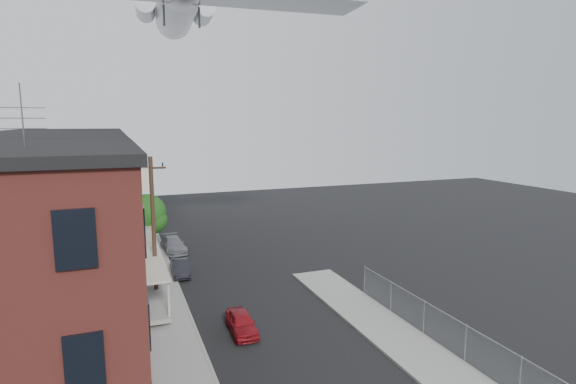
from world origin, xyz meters
name	(u,v)px	position (x,y,z in m)	size (l,w,h in m)	color
sidewalk_left	(151,269)	(-5.50, 24.00, 0.06)	(3.00, 62.00, 0.12)	gray
sidewalk_right	(424,358)	(5.50, 6.00, 0.06)	(3.00, 26.00, 0.12)	gray
curb_left	(171,267)	(-4.05, 24.00, 0.07)	(0.15, 62.00, 0.14)	gray
curb_right	(398,363)	(4.05, 6.00, 0.07)	(0.15, 26.00, 0.14)	gray
row_house_a	(31,235)	(-11.96, 16.50, 5.13)	(11.98, 7.00, 10.30)	slate
row_house_b	(49,211)	(-11.96, 23.50, 5.13)	(11.98, 7.00, 10.30)	slate
row_house_c	(60,195)	(-11.96, 30.50, 5.13)	(11.98, 7.00, 10.30)	slate
row_house_d	(68,184)	(-11.96, 37.50, 5.13)	(11.98, 7.00, 10.30)	slate
row_house_e	(74,176)	(-11.96, 44.50, 5.13)	(11.98, 7.00, 10.30)	slate
chainlink_fence	(466,343)	(7.00, 5.00, 1.00)	(0.06, 18.06, 1.90)	gray
utility_pole	(153,227)	(-5.60, 18.00, 4.67)	(1.80, 0.26, 9.00)	black
street_tree	(148,215)	(-5.27, 27.92, 3.45)	(3.22, 3.20, 5.20)	black
car_near	(242,323)	(-1.80, 11.70, 0.55)	(1.31, 3.25, 1.11)	maroon
car_mid	(180,268)	(-3.60, 22.04, 0.56)	(1.18, 3.38, 1.12)	black
car_far	(173,245)	(-3.31, 28.41, 0.62)	(1.73, 4.26, 1.24)	gray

